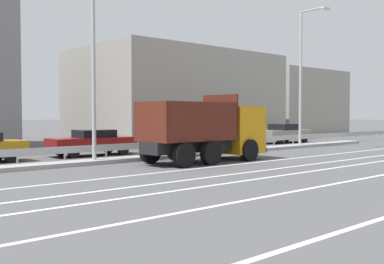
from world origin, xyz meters
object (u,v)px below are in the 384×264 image
at_px(street_lamp_1, 94,32).
at_px(parked_car_6, 283,133).
at_px(dump_truck, 216,134).
at_px(parked_car_3, 92,142).
at_px(parked_car_5, 237,135).
at_px(parked_car_4, 178,138).
at_px(street_lamp_2, 302,72).
at_px(median_road_sign, 226,131).

relative_size(street_lamp_1, parked_car_6, 2.21).
height_order(dump_truck, parked_car_6, dump_truck).
height_order(street_lamp_1, parked_car_3, street_lamp_1).
bearing_deg(dump_truck, parked_car_5, 126.70).
relative_size(parked_car_5, parked_car_6, 0.85).
xyz_separation_m(parked_car_3, parked_car_4, (5.82, -0.15, 0.01)).
height_order(dump_truck, parked_car_3, dump_truck).
distance_m(dump_truck, street_lamp_1, 7.35).
bearing_deg(street_lamp_2, street_lamp_1, 179.73).
relative_size(street_lamp_1, street_lamp_2, 1.18).
bearing_deg(parked_car_3, parked_car_4, -88.87).
height_order(dump_truck, street_lamp_2, street_lamp_2).
bearing_deg(parked_car_6, dump_truck, 116.14).
relative_size(parked_car_4, parked_car_5, 1.10).
xyz_separation_m(dump_truck, parked_car_4, (2.55, 6.10, -0.56)).
bearing_deg(street_lamp_2, parked_car_5, 119.47).
height_order(street_lamp_1, parked_car_4, street_lamp_1).
bearing_deg(parked_car_5, street_lamp_2, 27.26).
bearing_deg(street_lamp_1, parked_car_6, 11.61).
bearing_deg(parked_car_6, parked_car_5, 90.88).
distance_m(parked_car_3, parked_car_4, 5.82).
bearing_deg(parked_car_4, parked_car_6, -84.45).
bearing_deg(dump_truck, street_lamp_1, -116.42).
height_order(street_lamp_2, parked_car_3, street_lamp_2).
xyz_separation_m(dump_truck, parked_car_3, (-3.27, 6.25, -0.57)).
bearing_deg(parked_car_4, street_lamp_1, 120.00).
height_order(street_lamp_1, street_lamp_2, street_lamp_1).
bearing_deg(parked_car_4, parked_car_5, -83.48).
bearing_deg(median_road_sign, parked_car_6, 20.02).
bearing_deg(parked_car_5, parked_car_3, -92.10).
xyz_separation_m(street_lamp_1, parked_car_3, (1.91, 3.80, -5.17)).
height_order(street_lamp_1, parked_car_5, street_lamp_1).
xyz_separation_m(street_lamp_2, parked_car_4, (-7.74, 3.72, -4.34)).
relative_size(dump_truck, parked_car_6, 1.33).
bearing_deg(street_lamp_2, parked_car_3, 164.05).
xyz_separation_m(median_road_sign, parked_car_3, (-6.52, 3.68, -0.54)).
height_order(dump_truck, street_lamp_1, street_lamp_1).
xyz_separation_m(median_road_sign, parked_car_5, (4.84, 3.70, -0.51)).
relative_size(median_road_sign, street_lamp_1, 0.22).
height_order(dump_truck, parked_car_4, dump_truck).
relative_size(street_lamp_1, parked_car_3, 2.32).
distance_m(median_road_sign, street_lamp_2, 8.01).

